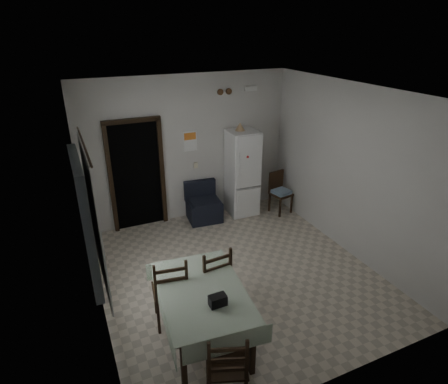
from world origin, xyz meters
TOP-DOWN VIEW (x-y plane):
  - ground at (0.00, 0.00)m, footprint 4.50×4.50m
  - ceiling at (0.00, 0.00)m, footprint 4.20×4.50m
  - wall_back at (0.00, 2.25)m, footprint 4.20×0.02m
  - wall_front at (0.00, -2.25)m, footprint 4.20×0.02m
  - wall_left at (-2.10, 0.00)m, footprint 0.02×4.50m
  - wall_right at (2.10, 0.00)m, footprint 0.02×4.50m
  - doorway at (-1.05, 2.45)m, footprint 1.06×0.52m
  - window_recess at (-2.15, -0.20)m, footprint 0.10×1.20m
  - curtain at (-2.04, -0.20)m, footprint 0.02×1.45m
  - curtain_rod at (-2.03, -0.20)m, footprint 0.02×1.60m
  - calendar at (0.05, 2.24)m, footprint 0.28×0.02m
  - calendar_image at (0.05, 2.23)m, footprint 0.24×0.01m
  - light_switch at (0.15, 2.24)m, footprint 0.08×0.02m
  - vent_left at (0.70, 2.23)m, footprint 0.12×0.03m
  - vent_right at (0.88, 2.23)m, footprint 0.12×0.03m
  - emergency_light at (1.35, 2.21)m, footprint 0.25×0.07m
  - fridge at (1.05, 1.93)m, footprint 0.61×0.61m
  - tan_cone at (1.01, 1.97)m, footprint 0.19×0.19m
  - navy_seat at (0.20, 1.93)m, footprint 0.71×0.69m
  - corner_chair at (1.81, 1.58)m, footprint 0.45×0.45m
  - dining_table at (-1.01, -1.10)m, footprint 1.14×1.61m
  - black_bag at (-0.93, -1.41)m, footprint 0.20×0.12m
  - dining_chair_far_left at (-1.27, -0.59)m, footprint 0.52×0.52m
  - dining_chair_far_right at (-0.67, -0.57)m, footprint 0.48×0.48m
  - dining_chair_near_head at (-1.07, -1.95)m, footprint 0.55×0.55m

SIDE VIEW (x-z plane):
  - ground at x=0.00m, z-range 0.00..0.00m
  - navy_seat at x=0.20m, z-range 0.00..0.79m
  - dining_table at x=-1.01m, z-range 0.00..0.79m
  - corner_chair at x=1.81m, z-range 0.00..0.89m
  - dining_chair_near_head at x=-1.07m, z-range 0.00..0.99m
  - dining_chair_far_right at x=-0.67m, z-range 0.00..1.05m
  - dining_chair_far_left at x=-1.27m, z-range 0.00..1.07m
  - black_bag at x=-0.93m, z-range 0.79..0.92m
  - fridge at x=1.05m, z-range 0.00..1.79m
  - doorway at x=-1.05m, z-range -0.05..2.17m
  - light_switch at x=0.15m, z-range 1.04..1.16m
  - wall_back at x=0.00m, z-range 0.00..2.90m
  - wall_front at x=0.00m, z-range 0.00..2.90m
  - wall_left at x=-2.10m, z-range 0.00..2.90m
  - wall_right at x=2.10m, z-range 0.00..2.90m
  - window_recess at x=-2.15m, z-range 0.75..2.35m
  - curtain at x=-2.04m, z-range 0.62..2.48m
  - calendar at x=0.05m, z-range 1.42..1.82m
  - calendar_image at x=0.05m, z-range 1.65..1.79m
  - tan_cone at x=1.01m, z-range 1.79..1.95m
  - curtain_rod at x=-2.03m, z-range 2.49..2.51m
  - vent_left at x=0.70m, z-range 2.46..2.58m
  - vent_right at x=0.88m, z-range 2.46..2.58m
  - emergency_light at x=1.35m, z-range 2.50..2.59m
  - ceiling at x=0.00m, z-range 2.89..2.91m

